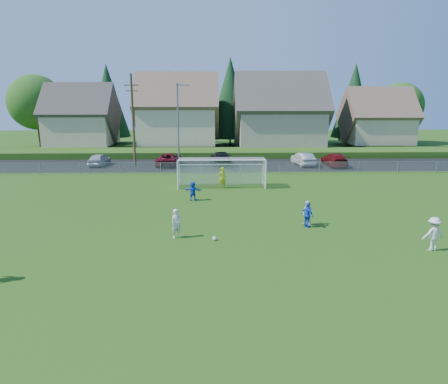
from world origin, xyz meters
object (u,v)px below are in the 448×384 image
Objects in this scene: goalkeeper at (222,178)px; car_a at (99,160)px; car_f at (303,159)px; car_g at (334,160)px; player_white_c at (433,234)px; soccer_goal at (222,168)px; soccer_ball at (214,238)px; car_d at (221,158)px; car_c at (169,159)px; player_blue_b at (193,191)px; player_white_a at (176,224)px; player_white_b at (307,213)px; player_blue_a at (307,215)px.

goalkeeper reaches higher than car_a.
car_g reaches higher than car_f.
player_white_c is 0.23× the size of soccer_goal.
soccer_ball is 0.04× the size of car_d.
soccer_goal reaches higher than car_c.
car_d is at bearing -86.04° from player_blue_b.
goalkeeper is (2.74, 12.37, 0.09)m from player_white_a.
player_white_a reaches higher than soccer_ball.
soccer_ball is 13.51m from soccer_goal.
player_white_b is 0.35m from player_blue_a.
player_white_b is 9.43m from player_blue_b.
car_g is (8.06, 21.79, -0.01)m from player_blue_a.
car_a is 0.79× the size of car_c.
player_blue_b is 0.29× the size of car_g.
player_blue_a is (7.51, 1.63, -0.06)m from player_white_a.
car_f is at bearing -8.21° from car_g.
car_c is at bearing -66.17° from player_white_c.
car_f is 0.88× the size of car_g.
player_white_a is 1.07× the size of player_white_b.
car_g is 0.67× the size of soccer_goal.
soccer_goal reaches higher than car_d.
player_white_a reaches higher than player_blue_a.
soccer_goal is (-4.89, 10.94, 0.88)m from player_white_b.
goalkeeper is 12.03m from car_d.
player_white_c reaches higher than car_f.
goalkeeper reaches higher than player_white_a.
car_a is (-13.67, 11.96, -0.20)m from goalkeeper.
player_white_a is 13.09m from player_white_c.
player_blue_b is 0.33× the size of car_f.
player_white_b is 0.84× the size of goalkeeper.
car_c is (-10.56, 22.61, -0.02)m from player_blue_a.
player_white_b is at bearing 23.99° from soccer_ball.
player_white_b is 0.20× the size of soccer_goal.
player_white_a reaches higher than car_g.
car_c is (-3.05, 24.24, -0.08)m from player_white_a.
player_blue_a is 12.30m from soccer_goal.
player_white_a is 0.93× the size of player_white_c.
car_g is at bearing 164.12° from car_f.
goalkeeper is at bearing 173.08° from player_white_b.
soccer_ball is at bearing -92.74° from soccer_goal.
soccer_goal is at bearing 39.35° from car_g.
player_blue_b reaches higher than soccer_ball.
player_white_b is 0.34× the size of car_f.
soccer_ball is at bearing 121.17° from car_a.
car_f is at bearing 67.55° from soccer_ball.
soccer_goal is at bearing 45.63° from player_white_a.
player_white_c is at bearing 109.53° from goalkeeper.
car_d reaches higher than soccer_ball.
player_blue_b is at bearing 45.46° from car_g.
player_white_a is 24.56m from car_d.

